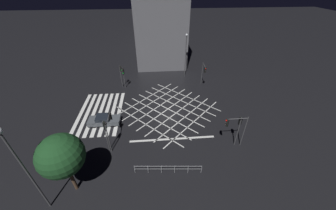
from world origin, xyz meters
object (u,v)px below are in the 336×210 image
traffic_light_ne_cross (235,126)px  traffic_light_nw_main (204,71)px  street_lamp_east (19,161)px  traffic_light_se_main (109,124)px  traffic_light_se_cross (106,130)px  street_lamp_west (186,51)px  street_tree_near (61,156)px  waiting_car (104,120)px  traffic_light_ne_main (239,125)px  traffic_light_sw_main (123,74)px  traffic_light_sw_cross (121,72)px

traffic_light_ne_cross → traffic_light_nw_main: bearing=-90.6°
traffic_light_nw_main → street_lamp_east: (19.67, -17.90, 3.02)m
traffic_light_se_main → traffic_light_se_cross: 1.18m
street_lamp_east → street_lamp_west: street_lamp_east is taller
traffic_light_nw_main → street_tree_near: 24.38m
traffic_light_se_cross → waiting_car: traffic_light_se_cross is taller
traffic_light_nw_main → traffic_light_se_main: size_ratio=1.05×
traffic_light_se_cross → traffic_light_ne_main: 14.26m
traffic_light_se_main → waiting_car: (-3.54, -1.66, -2.19)m
traffic_light_ne_cross → street_tree_near: street_tree_near is taller
traffic_light_sw_main → street_lamp_east: bearing=-12.1°
traffic_light_ne_main → traffic_light_se_main: bearing=84.1°
street_lamp_west → waiting_car: (13.03, -12.75, -4.46)m
traffic_light_ne_main → street_lamp_west: bearing=9.5°
waiting_car → traffic_light_ne_main: bearing=-17.6°
street_lamp_west → waiting_car: bearing=-44.4°
waiting_car → traffic_light_se_main: bearing=-64.9°
traffic_light_ne_cross → traffic_light_sw_cross: size_ratio=1.05×
traffic_light_sw_main → traffic_light_ne_main: 20.15m
traffic_light_ne_main → street_lamp_west: 18.42m
traffic_light_ne_cross → street_lamp_west: 18.51m
traffic_light_se_cross → traffic_light_ne_main: bearing=-1.3°
waiting_car → traffic_light_sw_main: bearing=79.6°
traffic_light_ne_cross → street_tree_near: (3.95, -16.00, 1.47)m
traffic_light_sw_main → street_lamp_east: street_lamp_east is taller
traffic_light_ne_cross → traffic_light_sw_main: bearing=-47.6°
street_tree_near → traffic_light_ne_main: bearing=104.1°
traffic_light_sw_main → street_tree_near: size_ratio=0.58×
traffic_light_sw_cross → traffic_light_sw_main: size_ratio=1.07×
traffic_light_sw_main → traffic_light_se_cross: bearing=-1.0°
traffic_light_sw_cross → traffic_light_ne_main: (14.97, 14.47, 0.04)m
traffic_light_nw_main → traffic_light_se_cross: 19.48m
traffic_light_ne_cross → waiting_car: bearing=-19.0°
traffic_light_nw_main → traffic_light_sw_cross: traffic_light_nw_main is taller
traffic_light_nw_main → street_lamp_west: street_lamp_west is taller
traffic_light_ne_cross → street_lamp_east: bearing=17.0°
traffic_light_ne_cross → traffic_light_sw_main: size_ratio=1.13×
traffic_light_ne_main → street_tree_near: 17.18m
traffic_light_nw_main → waiting_car: 17.93m
street_lamp_west → waiting_car: size_ratio=1.95×
traffic_light_se_cross → traffic_light_sw_main: traffic_light_se_cross is taller
traffic_light_se_cross → street_lamp_east: size_ratio=0.46×
traffic_light_se_cross → waiting_car: size_ratio=1.00×
traffic_light_se_cross → waiting_car: bearing=107.7°
traffic_light_ne_main → street_tree_near: (4.15, -16.59, 1.65)m
street_lamp_west → waiting_car: 18.76m
traffic_light_se_cross → street_lamp_west: bearing=57.6°
traffic_light_ne_main → waiting_car: bearing=72.4°
street_lamp_east → traffic_light_ne_main: bearing=107.1°
traffic_light_se_main → traffic_light_sw_main: size_ratio=1.03×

